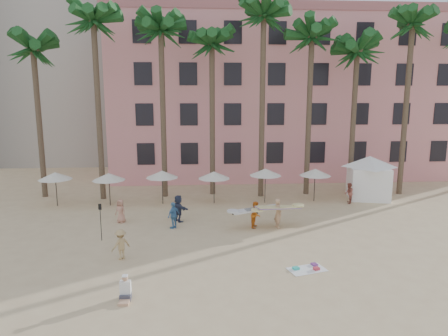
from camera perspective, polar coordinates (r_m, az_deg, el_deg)
name	(u,v)px	position (r m, az deg, el deg)	size (l,w,h in m)	color
ground	(246,273)	(19.76, 3.16, -14.70)	(120.00, 120.00, 0.00)	#D1B789
pink_hotel	(282,98)	(44.71, 8.24, 9.86)	(35.00, 14.00, 16.00)	#DB8B85
palm_row	(231,36)	(33.18, 1.02, 18.39)	(44.40, 5.40, 16.30)	brown
umbrella_row	(188,174)	(30.86, -5.15, -0.91)	(22.50, 2.70, 2.73)	#332B23
cabana	(369,173)	(34.50, 19.99, -0.74)	(5.31, 5.31, 3.50)	white
beach_towel	(308,269)	(20.48, 11.85, -13.88)	(2.01, 1.46, 0.14)	white
carrier_yellow	(278,212)	(25.71, 7.72, -6.21)	(3.03, 1.61, 1.92)	tan
carrier_white	(256,213)	(25.72, 4.56, -6.49)	(3.14, 1.30, 1.69)	orange
beachgoers	(195,213)	(26.12, -4.15, -6.36)	(17.76, 10.74, 1.82)	#4C82B2
paddle	(100,217)	(24.25, -17.23, -6.76)	(0.18, 0.04, 2.23)	black
seated_man	(125,292)	(17.77, -13.93, -16.76)	(0.46, 0.80, 1.04)	#3F3F4C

